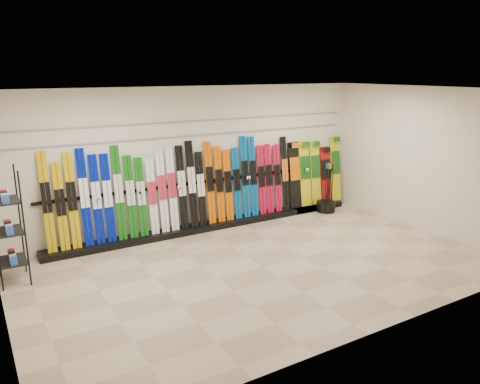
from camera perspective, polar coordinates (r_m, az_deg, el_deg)
floor at (r=8.23m, az=2.75°, el=-9.09°), size 8.00×8.00×0.00m
back_wall at (r=9.88m, az=-5.18°, el=4.03°), size 8.00×0.00×8.00m
right_wall at (r=10.46m, az=21.50°, el=3.67°), size 0.00×5.00×5.00m
ceiling at (r=7.54m, az=3.03°, el=12.27°), size 8.00×8.00×0.00m
ski_rack_base at (r=10.15m, az=-3.30°, el=-4.05°), size 8.00×0.40×0.12m
skis at (r=9.66m, az=-7.26°, el=0.42°), size 5.38×0.26×1.82m
snowboards at (r=11.53m, az=9.15°, el=2.31°), size 1.57×0.25×1.60m
accessory_rack at (r=8.21m, az=-26.40°, el=-3.78°), size 0.40×0.60×1.86m
pole_bin at (r=11.45m, az=10.42°, el=-1.75°), size 0.45×0.45×0.25m
ski_poles at (r=11.27m, az=10.77°, el=0.54°), size 0.30×0.28×1.18m
slatwall_rail_0 at (r=9.78m, az=-5.19°, el=6.90°), size 7.60×0.02×0.03m
slatwall_rail_1 at (r=9.74m, az=-5.23°, el=8.64°), size 7.60×0.02×0.03m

